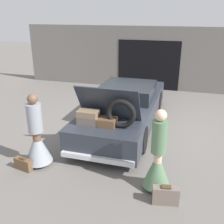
{
  "coord_description": "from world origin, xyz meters",
  "views": [
    {
      "loc": [
        1.79,
        -7.49,
        3.39
      ],
      "look_at": [
        0.0,
        -1.45,
        0.96
      ],
      "focal_mm": 42.0,
      "sensor_mm": 36.0,
      "label": 1
    }
  ],
  "objects_px": {
    "car": "(125,107)",
    "person_left": "(37,140)",
    "person_right": "(158,162)",
    "suitcase_beside_right_person": "(166,195)",
    "suitcase_beside_left_person": "(23,164)"
  },
  "relations": [
    {
      "from": "car",
      "to": "person_left",
      "type": "height_order",
      "value": "car"
    },
    {
      "from": "person_right",
      "to": "suitcase_beside_right_person",
      "type": "distance_m",
      "value": 0.64
    },
    {
      "from": "car",
      "to": "suitcase_beside_right_person",
      "type": "distance_m",
      "value": 3.74
    },
    {
      "from": "car",
      "to": "person_right",
      "type": "distance_m",
      "value": 3.26
    },
    {
      "from": "person_left",
      "to": "suitcase_beside_right_person",
      "type": "bearing_deg",
      "value": 94.18
    },
    {
      "from": "car",
      "to": "person_right",
      "type": "relative_size",
      "value": 3.11
    },
    {
      "from": "car",
      "to": "suitcase_beside_left_person",
      "type": "distance_m",
      "value": 3.55
    },
    {
      "from": "person_left",
      "to": "suitcase_beside_right_person",
      "type": "height_order",
      "value": "person_left"
    },
    {
      "from": "suitcase_beside_right_person",
      "to": "suitcase_beside_left_person",
      "type": "bearing_deg",
      "value": 176.06
    },
    {
      "from": "suitcase_beside_left_person",
      "to": "suitcase_beside_right_person",
      "type": "distance_m",
      "value": 3.23
    },
    {
      "from": "car",
      "to": "person_right",
      "type": "xyz_separation_m",
      "value": [
        1.39,
        -2.95,
        0.04
      ]
    },
    {
      "from": "car",
      "to": "suitcase_beside_left_person",
      "type": "relative_size",
      "value": 11.55
    },
    {
      "from": "person_left",
      "to": "suitcase_beside_left_person",
      "type": "xyz_separation_m",
      "value": [
        -0.22,
        -0.32,
        -0.48
      ]
    },
    {
      "from": "car",
      "to": "person_left",
      "type": "relative_size",
      "value": 3.08
    },
    {
      "from": "person_right",
      "to": "suitcase_beside_right_person",
      "type": "relative_size",
      "value": 3.35
    }
  ]
}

